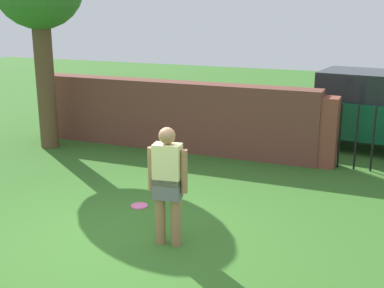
{
  "coord_description": "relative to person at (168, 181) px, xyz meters",
  "views": [
    {
      "loc": [
        3.16,
        -5.45,
        3.1
      ],
      "look_at": [
        0.26,
        1.61,
        1.0
      ],
      "focal_mm": 46.9,
      "sensor_mm": 36.0,
      "label": 1
    }
  ],
  "objects": [
    {
      "name": "car",
      "position": [
        2.07,
        6.09,
        -0.04
      ],
      "size": [
        4.38,
        2.34,
        1.72
      ],
      "rotation": [
        0.0,
        0.0,
        -0.13
      ],
      "color": "#0C4C2D",
      "rests_on": "ground"
    },
    {
      "name": "ground_plane",
      "position": [
        -0.52,
        -0.14,
        -0.9
      ],
      "size": [
        40.0,
        40.0,
        0.0
      ],
      "primitive_type": "plane",
      "color": "#336623"
    },
    {
      "name": "brick_wall",
      "position": [
        -2.02,
        4.32,
        -0.14
      ],
      "size": [
        6.72,
        0.5,
        1.52
      ],
      "primitive_type": "cube",
      "color": "brown",
      "rests_on": "ground"
    },
    {
      "name": "fence_gate",
      "position": [
        2.49,
        4.32,
        -0.2
      ],
      "size": [
        2.54,
        0.44,
        1.4
      ],
      "color": "brown",
      "rests_on": "ground"
    },
    {
      "name": "frisbee_pink",
      "position": [
        -0.99,
        1.02,
        -0.89
      ],
      "size": [
        0.27,
        0.27,
        0.02
      ],
      "primitive_type": "cylinder",
      "color": "pink",
      "rests_on": "ground"
    },
    {
      "name": "person",
      "position": [
        0.0,
        0.0,
        0.0
      ],
      "size": [
        0.54,
        0.26,
        1.62
      ],
      "rotation": [
        0.0,
        0.0,
        -3.02
      ],
      "color": "#9E704C",
      "rests_on": "ground"
    }
  ]
}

